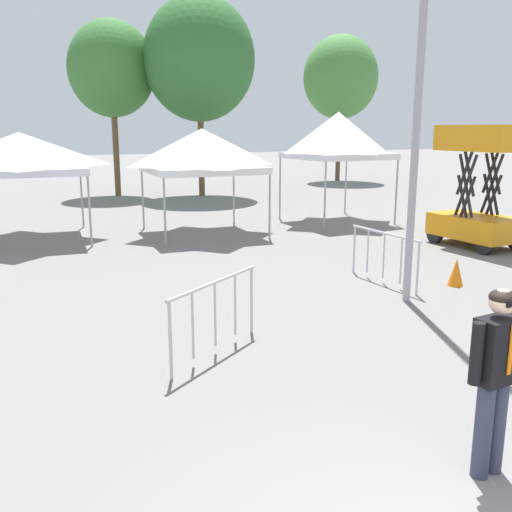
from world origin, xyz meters
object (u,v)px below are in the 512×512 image
canopy_tent_right_of_center (202,151)px  tree_behind_tents_left (112,69)px  tree_behind_tents_right (199,59)px  crowd_barrier_mid_lot (215,303)px  traffic_cone_near_barrier (456,272)px  person_foreground (496,370)px  tree_behind_tents_center (340,77)px  light_pole_near_lift (424,4)px  canopy_tent_behind_left (20,153)px  scissor_lift (477,209)px  crowd_barrier_near_person (384,247)px  canopy_tent_far_right (338,136)px

canopy_tent_right_of_center → tree_behind_tents_left: 11.81m
tree_behind_tents_right → tree_behind_tents_left: (-3.62, 1.82, -0.40)m
crowd_barrier_mid_lot → traffic_cone_near_barrier: crowd_barrier_mid_lot is taller
person_foreground → tree_behind_tents_center: 30.94m
light_pole_near_lift → traffic_cone_near_barrier: 5.14m
canopy_tent_behind_left → person_foreground: (3.48, -13.90, -1.43)m
canopy_tent_right_of_center → tree_behind_tents_center: bearing=46.4°
canopy_tent_right_of_center → tree_behind_tents_left: bearing=92.8°
canopy_tent_right_of_center → crowd_barrier_mid_lot: bearing=-107.3°
scissor_lift → crowd_barrier_near_person: 5.04m
canopy_tent_right_of_center → light_pole_near_lift: bearing=-81.1°
canopy_tent_far_right → traffic_cone_near_barrier: (-2.06, -8.06, -2.63)m
crowd_barrier_near_person → canopy_tent_right_of_center: bearing=103.1°
crowd_barrier_near_person → crowd_barrier_mid_lot: size_ratio=1.22×
canopy_tent_behind_left → scissor_lift: 12.66m
tree_behind_tents_right → canopy_tent_behind_left: bearing=-133.7°
tree_behind_tents_left → scissor_lift: bearing=-67.3°
canopy_tent_far_right → crowd_barrier_near_person: bearing=-114.3°
light_pole_near_lift → crowd_barrier_mid_lot: bearing=-166.4°
canopy_tent_behind_left → crowd_barrier_mid_lot: bearing=-78.1°
canopy_tent_behind_left → canopy_tent_right_of_center: bearing=-12.2°
canopy_tent_right_of_center → tree_behind_tents_right: tree_behind_tents_right is taller
person_foreground → tree_behind_tents_right: size_ratio=0.20×
canopy_tent_far_right → tree_behind_tents_right: size_ratio=0.41×
canopy_tent_right_of_center → light_pole_near_lift: (1.27, -8.11, 2.66)m
canopy_tent_behind_left → tree_behind_tents_center: tree_behind_tents_center is taller
canopy_tent_right_of_center → crowd_barrier_mid_lot: canopy_tent_right_of_center is taller
canopy_tent_behind_left → tree_behind_tents_left: (4.42, 10.24, 3.33)m
tree_behind_tents_center → traffic_cone_near_barrier: size_ratio=15.21×
canopy_tent_behind_left → light_pole_near_lift: bearing=-55.8°
canopy_tent_far_right → light_pole_near_lift: (-3.64, -8.50, 2.25)m
canopy_tent_far_right → tree_behind_tents_left: (-5.47, 10.93, 2.89)m
canopy_tent_right_of_center → tree_behind_tents_right: size_ratio=0.37×
canopy_tent_far_right → tree_behind_tents_right: tree_behind_tents_right is taller
canopy_tent_behind_left → canopy_tent_far_right: canopy_tent_far_right is taller
scissor_lift → crowd_barrier_mid_lot: size_ratio=1.87×
canopy_tent_far_right → scissor_lift: size_ratio=1.14×
canopy_tent_right_of_center → tree_behind_tents_center: 19.53m
tree_behind_tents_center → crowd_barrier_mid_lot: 28.57m
tree_behind_tents_left → crowd_barrier_mid_lot: bearing=-96.4°
crowd_barrier_mid_lot → traffic_cone_near_barrier: (5.69, 1.43, -0.47)m
light_pole_near_lift → tree_behind_tents_left: 19.53m
person_foreground → crowd_barrier_mid_lot: (-1.34, 3.72, -0.28)m
person_foreground → tree_behind_tents_left: bearing=87.8°
tree_behind_tents_center → crowd_barrier_mid_lot: tree_behind_tents_center is taller
canopy_tent_behind_left → tree_behind_tents_right: (8.04, 8.42, 3.74)m
tree_behind_tents_right → scissor_lift: bearing=-77.7°
tree_behind_tents_left → traffic_cone_near_barrier: bearing=-79.8°
canopy_tent_right_of_center → crowd_barrier_near_person: canopy_tent_right_of_center is taller
canopy_tent_behind_left → scissor_lift: scissor_lift is taller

